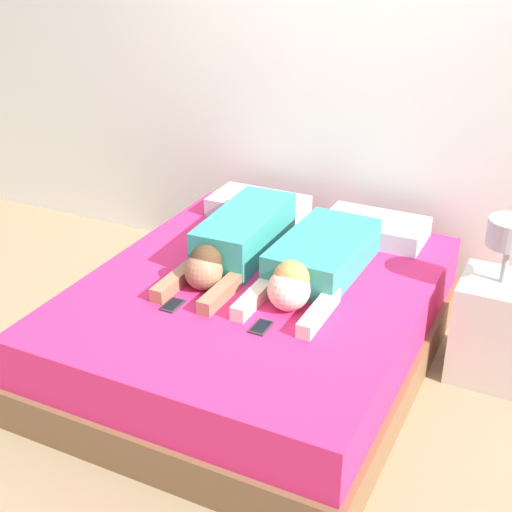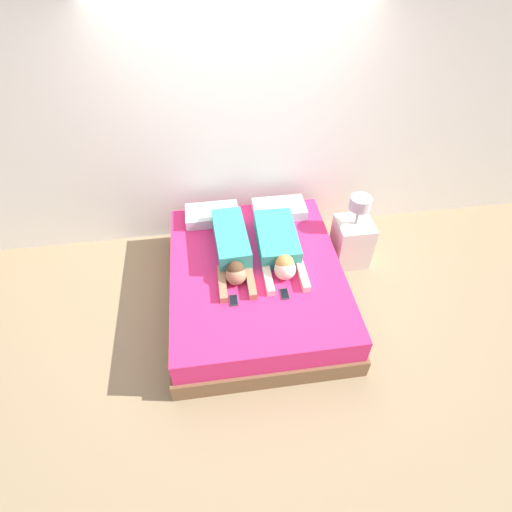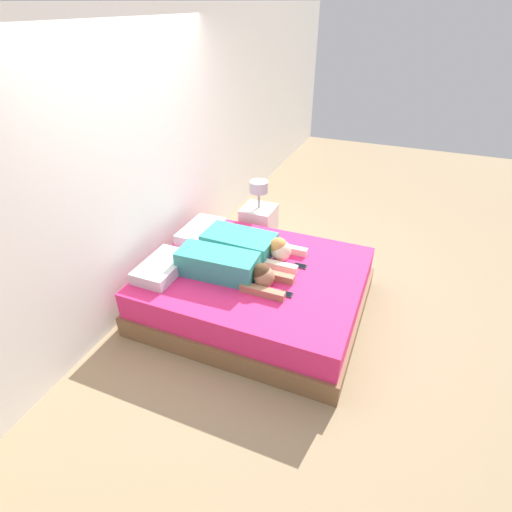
{
  "view_description": "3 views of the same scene",
  "coord_description": "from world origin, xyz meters",
  "px_view_note": "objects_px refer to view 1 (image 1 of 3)",
  "views": [
    {
      "loc": [
        1.38,
        -2.81,
        2.19
      ],
      "look_at": [
        0.0,
        0.0,
        0.62
      ],
      "focal_mm": 50.0,
      "sensor_mm": 36.0,
      "label": 1
    },
    {
      "loc": [
        -0.37,
        -2.61,
        3.24
      ],
      "look_at": [
        0.0,
        0.0,
        0.62
      ],
      "focal_mm": 28.0,
      "sensor_mm": 36.0,
      "label": 2
    },
    {
      "loc": [
        -2.86,
        -1.17,
        2.6
      ],
      "look_at": [
        0.0,
        0.0,
        0.62
      ],
      "focal_mm": 28.0,
      "sensor_mm": 36.0,
      "label": 3
    }
  ],
  "objects_px": {
    "person_left": "(236,241)",
    "nightstand": "(495,322)",
    "bed": "(256,323)",
    "cell_phone_right": "(261,327)",
    "pillow_head_left": "(258,206)",
    "pillow_head_right": "(375,228)",
    "cell_phone_left": "(173,305)",
    "person_right": "(315,262)"
  },
  "relations": [
    {
      "from": "person_right",
      "to": "nightstand",
      "type": "relative_size",
      "value": 1.17
    },
    {
      "from": "person_left",
      "to": "cell_phone_right",
      "type": "xyz_separation_m",
      "value": [
        0.41,
        -0.56,
        -0.11
      ]
    },
    {
      "from": "bed",
      "to": "person_left",
      "type": "height_order",
      "value": "person_left"
    },
    {
      "from": "pillow_head_right",
      "to": "person_right",
      "type": "relative_size",
      "value": 0.56
    },
    {
      "from": "person_left",
      "to": "person_right",
      "type": "relative_size",
      "value": 1.04
    },
    {
      "from": "person_left",
      "to": "nightstand",
      "type": "height_order",
      "value": "nightstand"
    },
    {
      "from": "cell_phone_left",
      "to": "cell_phone_right",
      "type": "bearing_deg",
      "value": 1.17
    },
    {
      "from": "pillow_head_left",
      "to": "person_left",
      "type": "height_order",
      "value": "person_left"
    },
    {
      "from": "bed",
      "to": "pillow_head_right",
      "type": "xyz_separation_m",
      "value": [
        0.37,
        0.78,
        0.29
      ]
    },
    {
      "from": "pillow_head_left",
      "to": "cell_phone_right",
      "type": "distance_m",
      "value": 1.29
    },
    {
      "from": "pillow_head_right",
      "to": "cell_phone_left",
      "type": "relative_size",
      "value": 4.51
    },
    {
      "from": "pillow_head_right",
      "to": "cell_phone_left",
      "type": "bearing_deg",
      "value": -118.11
    },
    {
      "from": "bed",
      "to": "nightstand",
      "type": "height_order",
      "value": "nightstand"
    },
    {
      "from": "pillow_head_left",
      "to": "cell_phone_right",
      "type": "xyz_separation_m",
      "value": [
        0.57,
        -1.15,
        -0.05
      ]
    },
    {
      "from": "person_left",
      "to": "cell_phone_left",
      "type": "height_order",
      "value": "person_left"
    },
    {
      "from": "cell_phone_right",
      "to": "pillow_head_right",
      "type": "bearing_deg",
      "value": 82.09
    },
    {
      "from": "person_right",
      "to": "cell_phone_right",
      "type": "relative_size",
      "value": 8.09
    },
    {
      "from": "person_right",
      "to": "cell_phone_right",
      "type": "bearing_deg",
      "value": -94.28
    },
    {
      "from": "pillow_head_right",
      "to": "cell_phone_right",
      "type": "relative_size",
      "value": 4.51
    },
    {
      "from": "person_left",
      "to": "cell_phone_right",
      "type": "bearing_deg",
      "value": -53.37
    },
    {
      "from": "cell_phone_right",
      "to": "cell_phone_left",
      "type": "bearing_deg",
      "value": -178.83
    },
    {
      "from": "person_left",
      "to": "cell_phone_left",
      "type": "distance_m",
      "value": 0.58
    },
    {
      "from": "pillow_head_right",
      "to": "bed",
      "type": "bearing_deg",
      "value": -115.14
    },
    {
      "from": "pillow_head_right",
      "to": "person_left",
      "type": "distance_m",
      "value": 0.83
    },
    {
      "from": "bed",
      "to": "person_right",
      "type": "distance_m",
      "value": 0.45
    },
    {
      "from": "bed",
      "to": "pillow_head_left",
      "type": "height_order",
      "value": "pillow_head_left"
    },
    {
      "from": "cell_phone_left",
      "to": "cell_phone_right",
      "type": "xyz_separation_m",
      "value": [
        0.46,
        0.01,
        0.0
      ]
    },
    {
      "from": "bed",
      "to": "nightstand",
      "type": "relative_size",
      "value": 2.34
    },
    {
      "from": "cell_phone_left",
      "to": "cell_phone_right",
      "type": "distance_m",
      "value": 0.46
    },
    {
      "from": "bed",
      "to": "pillow_head_right",
      "type": "bearing_deg",
      "value": 64.86
    },
    {
      "from": "pillow_head_left",
      "to": "person_left",
      "type": "xyz_separation_m",
      "value": [
        0.16,
        -0.6,
        0.06
      ]
    },
    {
      "from": "person_right",
      "to": "pillow_head_right",
      "type": "bearing_deg",
      "value": 78.92
    },
    {
      "from": "bed",
      "to": "person_right",
      "type": "xyz_separation_m",
      "value": [
        0.25,
        0.17,
        0.33
      ]
    },
    {
      "from": "person_left",
      "to": "cell_phone_right",
      "type": "relative_size",
      "value": 8.45
    },
    {
      "from": "person_left",
      "to": "cell_phone_left",
      "type": "xyz_separation_m",
      "value": [
        -0.05,
        -0.57,
        -0.11
      ]
    },
    {
      "from": "pillow_head_left",
      "to": "nightstand",
      "type": "relative_size",
      "value": 0.66
    },
    {
      "from": "bed",
      "to": "pillow_head_right",
      "type": "distance_m",
      "value": 0.91
    },
    {
      "from": "bed",
      "to": "cell_phone_left",
      "type": "relative_size",
      "value": 16.11
    },
    {
      "from": "person_right",
      "to": "cell_phone_left",
      "type": "relative_size",
      "value": 8.09
    },
    {
      "from": "pillow_head_left",
      "to": "person_left",
      "type": "relative_size",
      "value": 0.53
    },
    {
      "from": "bed",
      "to": "pillow_head_left",
      "type": "relative_size",
      "value": 3.57
    },
    {
      "from": "person_left",
      "to": "cell_phone_right",
      "type": "distance_m",
      "value": 0.7
    }
  ]
}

